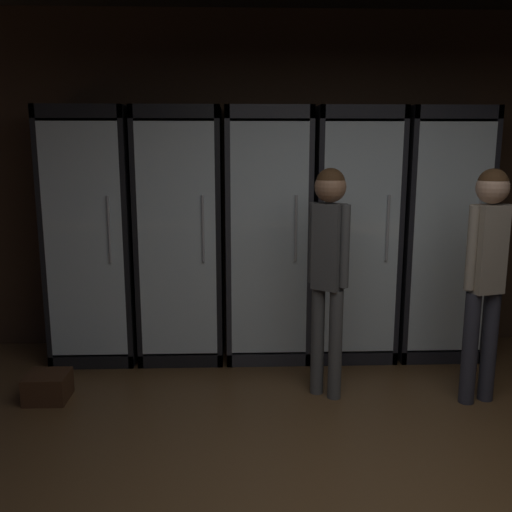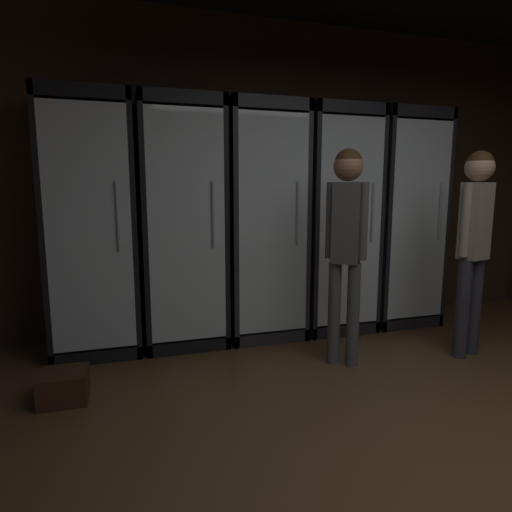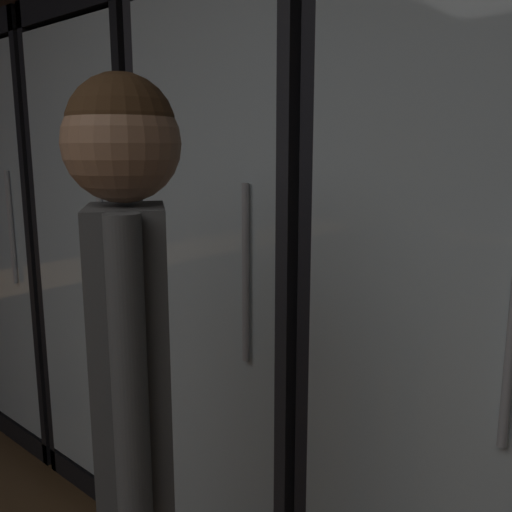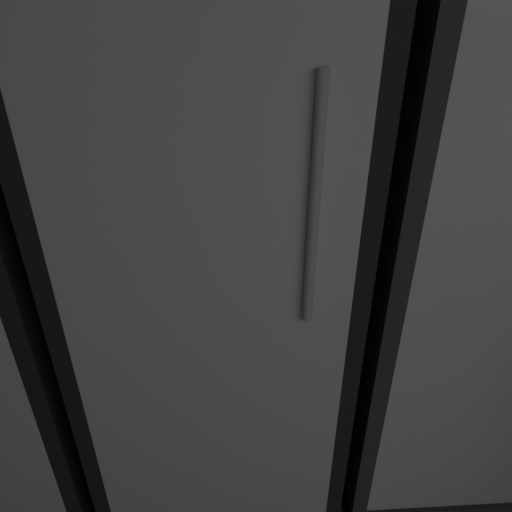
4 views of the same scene
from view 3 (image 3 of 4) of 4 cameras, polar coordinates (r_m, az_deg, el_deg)
The scene contains 6 objects.
wall_back at distance 1.85m, azimuth 21.44°, elevation 8.96°, with size 6.00×0.06×2.80m, color #382619.
cooler_far_left at distance 2.98m, azimuth -19.49°, elevation 1.64°, with size 0.66×0.61×2.01m.
cooler_left at distance 2.41m, azimuth -11.31°, elevation -0.04°, with size 0.66×0.61×2.01m.
cooler_center at distance 1.92m, azimuth 1.59°, elevation -2.74°, with size 0.66×0.61×2.01m.
cooler_right at distance 1.58m, azimuth 21.54°, elevation -6.33°, with size 0.66×0.61×2.01m.
shopper_near at distance 1.09m, azimuth -12.73°, elevation -12.58°, with size 0.25×0.23×1.57m.
Camera 3 is at (0.63, 1.29, 1.44)m, focal length 38.37 mm.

